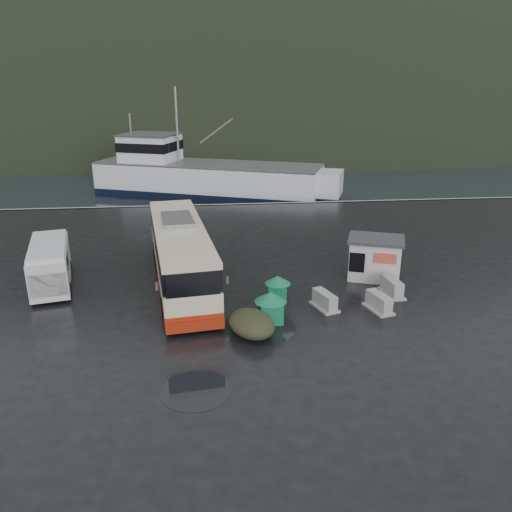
{
  "coord_description": "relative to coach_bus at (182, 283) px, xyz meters",
  "views": [
    {
      "loc": [
        0.51,
        -22.63,
        10.4
      ],
      "look_at": [
        2.99,
        1.62,
        1.7
      ],
      "focal_mm": 35.0,
      "sensor_mm": 36.0,
      "label": 1
    }
  ],
  "objects": [
    {
      "name": "fishing_trawler",
      "position": [
        1.71,
        27.23,
        0.0
      ],
      "size": [
        28.2,
        15.91,
        11.16
      ],
      "primitive_type": null,
      "rotation": [
        0.0,
        0.0,
        -0.38
      ],
      "color": "silver",
      "rests_on": "ground"
    },
    {
      "name": "ticket_kiosk",
      "position": [
        10.51,
        -0.32,
        0.0
      ],
      "size": [
        3.54,
        3.12,
        2.3
      ],
      "primitive_type": null,
      "rotation": [
        0.0,
        0.0,
        -0.36
      ],
      "color": "silver",
      "rests_on": "ground"
    },
    {
      "name": "coach_bus",
      "position": [
        0.0,
        0.0,
        0.0
      ],
      "size": [
        4.61,
        12.37,
        3.41
      ],
      "primitive_type": null,
      "rotation": [
        0.0,
        0.0,
        0.13
      ],
      "color": "beige",
      "rests_on": "ground"
    },
    {
      "name": "ground",
      "position": [
        0.93,
        -2.5,
        0.0
      ],
      "size": [
        160.0,
        160.0,
        0.0
      ],
      "primitive_type": "plane",
      "color": "black",
      "rests_on": "ground"
    },
    {
      "name": "quay_edge",
      "position": [
        0.93,
        17.5,
        0.0
      ],
      "size": [
        160.0,
        0.6,
        1.5
      ],
      "primitive_type": "cube",
      "color": "#999993",
      "rests_on": "ground"
    },
    {
      "name": "puddles",
      "position": [
        2.55,
        -7.17,
        0.01
      ],
      "size": [
        5.63,
        7.4,
        0.01
      ],
      "color": "black",
      "rests_on": "ground"
    },
    {
      "name": "white_van",
      "position": [
        -6.84,
        0.4,
        0.0
      ],
      "size": [
        3.15,
        5.91,
        2.34
      ],
      "primitive_type": null,
      "rotation": [
        0.0,
        0.0,
        0.23
      ],
      "color": "silver",
      "rests_on": "ground"
    },
    {
      "name": "harbor_water",
      "position": [
        0.93,
        107.5,
        0.0
      ],
      "size": [
        300.0,
        180.0,
        0.02
      ],
      "primitive_type": "cube",
      "color": "black",
      "rests_on": "ground"
    },
    {
      "name": "jersey_barrier_b",
      "position": [
        10.68,
        -2.67,
        0.0
      ],
      "size": [
        1.0,
        1.78,
        0.86
      ],
      "primitive_type": null,
      "rotation": [
        0.0,
        0.0,
        0.09
      ],
      "color": "#999993",
      "rests_on": "ground"
    },
    {
      "name": "waste_bin_right",
      "position": [
        4.15,
        -5.01,
        0.0
      ],
      "size": [
        1.11,
        1.11,
        1.46
      ],
      "primitive_type": null,
      "rotation": [
        0.0,
        0.0,
        0.06
      ],
      "color": "#157749",
      "rests_on": "ground"
    },
    {
      "name": "dome_tent",
      "position": [
        3.2,
        -6.08,
        0.0
      ],
      "size": [
        2.59,
        3.02,
        1.0
      ],
      "primitive_type": null,
      "rotation": [
        0.0,
        0.0,
        0.36
      ],
      "color": "#31331F",
      "rests_on": "ground"
    },
    {
      "name": "waste_bin_left",
      "position": [
        4.81,
        -2.73,
        0.0
      ],
      "size": [
        1.06,
        1.06,
        1.28
      ],
      "primitive_type": null,
      "rotation": [
        0.0,
        0.0,
        -0.16
      ],
      "color": "#157749",
      "rests_on": "ground"
    },
    {
      "name": "headland",
      "position": [
        10.93,
        247.5,
        0.0
      ],
      "size": [
        780.0,
        540.0,
        570.0
      ],
      "primitive_type": "ellipsoid",
      "color": "black",
      "rests_on": "ground"
    },
    {
      "name": "jersey_barrier_c",
      "position": [
        9.42,
        -4.34,
        0.0
      ],
      "size": [
        1.22,
        1.79,
        0.82
      ],
      "primitive_type": null,
      "rotation": [
        0.0,
        0.0,
        0.27
      ],
      "color": "#999993",
      "rests_on": "ground"
    },
    {
      "name": "jersey_barrier_a",
      "position": [
        6.92,
        -3.85,
        0.0
      ],
      "size": [
        1.29,
        1.79,
        0.81
      ],
      "primitive_type": null,
      "rotation": [
        0.0,
        0.0,
        0.33
      ],
      "color": "#999993",
      "rests_on": "ground"
    }
  ]
}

